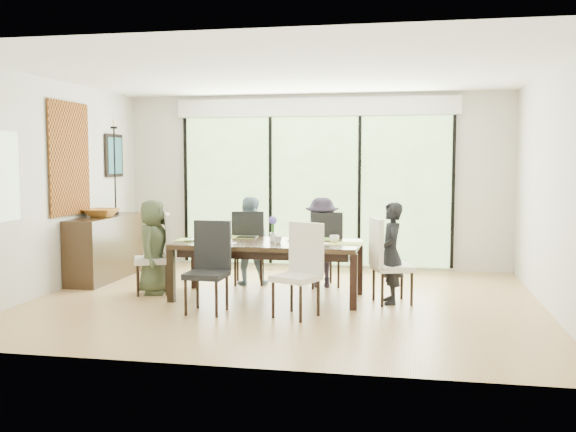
% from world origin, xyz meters
% --- Properties ---
extents(floor, '(6.00, 5.00, 0.01)m').
position_xyz_m(floor, '(0.00, 0.00, -0.01)').
color(floor, '#9A6A3D').
rests_on(floor, ground).
extents(ceiling, '(6.00, 5.00, 0.01)m').
position_xyz_m(ceiling, '(0.00, 0.00, 2.71)').
color(ceiling, white).
rests_on(ceiling, wall_back).
extents(wall_back, '(6.00, 0.02, 2.70)m').
position_xyz_m(wall_back, '(0.00, 2.51, 1.35)').
color(wall_back, beige).
rests_on(wall_back, floor).
extents(wall_front, '(6.00, 0.02, 2.70)m').
position_xyz_m(wall_front, '(0.00, -2.51, 1.35)').
color(wall_front, white).
rests_on(wall_front, floor).
extents(wall_left, '(0.02, 5.00, 2.70)m').
position_xyz_m(wall_left, '(-3.01, 0.00, 1.35)').
color(wall_left, silver).
rests_on(wall_left, floor).
extents(wall_right, '(0.02, 5.00, 2.70)m').
position_xyz_m(wall_right, '(3.01, 0.00, 1.35)').
color(wall_right, silver).
rests_on(wall_right, floor).
extents(glass_doors, '(4.20, 0.02, 2.30)m').
position_xyz_m(glass_doors, '(0.00, 2.47, 1.20)').
color(glass_doors, '#598C3F').
rests_on(glass_doors, wall_back).
extents(blinds_header, '(4.40, 0.06, 0.28)m').
position_xyz_m(blinds_header, '(0.00, 2.46, 2.50)').
color(blinds_header, white).
rests_on(blinds_header, wall_back).
extents(mullion_a, '(0.05, 0.04, 2.30)m').
position_xyz_m(mullion_a, '(-2.10, 2.46, 1.20)').
color(mullion_a, black).
rests_on(mullion_a, wall_back).
extents(mullion_b, '(0.05, 0.04, 2.30)m').
position_xyz_m(mullion_b, '(-0.70, 2.46, 1.20)').
color(mullion_b, black).
rests_on(mullion_b, wall_back).
extents(mullion_c, '(0.05, 0.04, 2.30)m').
position_xyz_m(mullion_c, '(0.70, 2.46, 1.20)').
color(mullion_c, black).
rests_on(mullion_c, wall_back).
extents(mullion_d, '(0.05, 0.04, 2.30)m').
position_xyz_m(mullion_d, '(2.10, 2.46, 1.20)').
color(mullion_d, black).
rests_on(mullion_d, wall_back).
extents(deck, '(6.00, 1.80, 0.10)m').
position_xyz_m(deck, '(0.00, 3.40, -0.05)').
color(deck, brown).
rests_on(deck, ground).
extents(rail_top, '(6.00, 0.08, 0.06)m').
position_xyz_m(rail_top, '(0.00, 4.20, 0.55)').
color(rail_top, brown).
rests_on(rail_top, deck).
extents(foliage_left, '(3.20, 3.20, 3.20)m').
position_xyz_m(foliage_left, '(-1.80, 5.20, 1.44)').
color(foliage_left, '#14380F').
rests_on(foliage_left, ground).
extents(foliage_mid, '(4.00, 4.00, 4.00)m').
position_xyz_m(foliage_mid, '(0.40, 5.80, 1.80)').
color(foliage_mid, '#14380F').
rests_on(foliage_mid, ground).
extents(foliage_right, '(2.80, 2.80, 2.80)m').
position_xyz_m(foliage_right, '(2.20, 5.00, 1.26)').
color(foliage_right, '#14380F').
rests_on(foliage_right, ground).
extents(foliage_far, '(3.60, 3.60, 3.60)m').
position_xyz_m(foliage_far, '(-0.60, 6.50, 1.62)').
color(foliage_far, '#14380F').
rests_on(foliage_far, ground).
extents(table_top, '(2.21, 1.01, 0.06)m').
position_xyz_m(table_top, '(-0.22, 0.12, 0.66)').
color(table_top, black).
rests_on(table_top, floor).
extents(table_apron, '(2.03, 0.83, 0.09)m').
position_xyz_m(table_apron, '(-0.22, 0.12, 0.58)').
color(table_apron, black).
rests_on(table_apron, floor).
extents(table_leg_fl, '(0.08, 0.08, 0.64)m').
position_xyz_m(table_leg_fl, '(-1.30, -0.31, 0.32)').
color(table_leg_fl, black).
rests_on(table_leg_fl, floor).
extents(table_leg_fr, '(0.08, 0.08, 0.64)m').
position_xyz_m(table_leg_fr, '(0.86, -0.31, 0.32)').
color(table_leg_fr, black).
rests_on(table_leg_fr, floor).
extents(table_leg_bl, '(0.08, 0.08, 0.64)m').
position_xyz_m(table_leg_bl, '(-1.30, 0.55, 0.32)').
color(table_leg_bl, black).
rests_on(table_leg_bl, floor).
extents(table_leg_br, '(0.08, 0.08, 0.64)m').
position_xyz_m(table_leg_br, '(0.86, 0.55, 0.32)').
color(table_leg_br, black).
rests_on(table_leg_br, floor).
extents(chair_left_end, '(0.56, 0.56, 1.01)m').
position_xyz_m(chair_left_end, '(-1.72, 0.12, 0.51)').
color(chair_left_end, beige).
rests_on(chair_left_end, floor).
extents(chair_right_end, '(0.54, 0.54, 1.01)m').
position_xyz_m(chair_right_end, '(1.28, 0.12, 0.51)').
color(chair_right_end, white).
rests_on(chair_right_end, floor).
extents(chair_far_left, '(0.49, 0.49, 1.01)m').
position_xyz_m(chair_far_left, '(-0.67, 0.97, 0.51)').
color(chair_far_left, black).
rests_on(chair_far_left, floor).
extents(chair_far_right, '(0.56, 0.56, 1.01)m').
position_xyz_m(chair_far_right, '(0.33, 0.97, 0.51)').
color(chair_far_right, black).
rests_on(chair_far_right, floor).
extents(chair_near_left, '(0.44, 0.44, 1.01)m').
position_xyz_m(chair_near_left, '(-0.72, -0.75, 0.51)').
color(chair_near_left, black).
rests_on(chair_near_left, floor).
extents(chair_near_right, '(0.56, 0.56, 1.01)m').
position_xyz_m(chair_near_right, '(0.28, -0.75, 0.51)').
color(chair_near_right, white).
rests_on(chair_near_right, floor).
extents(person_left_end, '(0.40, 0.59, 1.19)m').
position_xyz_m(person_left_end, '(-1.70, 0.12, 0.60)').
color(person_left_end, '#3E4930').
rests_on(person_left_end, floor).
extents(person_right_end, '(0.44, 0.61, 1.19)m').
position_xyz_m(person_right_end, '(1.26, 0.12, 0.60)').
color(person_right_end, black).
rests_on(person_right_end, floor).
extents(person_far_left, '(0.59, 0.42, 1.19)m').
position_xyz_m(person_far_left, '(-0.67, 0.95, 0.60)').
color(person_far_left, '#7999B0').
rests_on(person_far_left, floor).
extents(person_far_right, '(0.60, 0.42, 1.19)m').
position_xyz_m(person_far_right, '(0.33, 0.95, 0.60)').
color(person_far_right, '#272030').
rests_on(person_far_right, floor).
extents(placemat_left, '(0.41, 0.30, 0.01)m').
position_xyz_m(placemat_left, '(-1.17, 0.12, 0.69)').
color(placemat_left, '#97BF44').
rests_on(placemat_left, table_top).
extents(placemat_right, '(0.41, 0.30, 0.01)m').
position_xyz_m(placemat_right, '(0.73, 0.12, 0.69)').
color(placemat_right, '#9BAC3D').
rests_on(placemat_right, table_top).
extents(placemat_far_l, '(0.41, 0.30, 0.01)m').
position_xyz_m(placemat_far_l, '(-0.67, 0.52, 0.69)').
color(placemat_far_l, '#84A53B').
rests_on(placemat_far_l, table_top).
extents(placemat_far_r, '(0.41, 0.30, 0.01)m').
position_xyz_m(placemat_far_r, '(0.33, 0.52, 0.69)').
color(placemat_far_r, '#719F39').
rests_on(placemat_far_r, table_top).
extents(placemat_paper, '(0.41, 0.30, 0.01)m').
position_xyz_m(placemat_paper, '(-0.77, -0.18, 0.69)').
color(placemat_paper, white).
rests_on(placemat_paper, table_top).
extents(tablet_far_l, '(0.24, 0.17, 0.01)m').
position_xyz_m(tablet_far_l, '(-0.57, 0.47, 0.70)').
color(tablet_far_l, black).
rests_on(tablet_far_l, table_top).
extents(tablet_far_r, '(0.22, 0.16, 0.01)m').
position_xyz_m(tablet_far_r, '(0.28, 0.47, 0.70)').
color(tablet_far_r, black).
rests_on(tablet_far_r, table_top).
extents(papers, '(0.28, 0.20, 0.00)m').
position_xyz_m(papers, '(0.48, 0.07, 0.69)').
color(papers, white).
rests_on(papers, table_top).
extents(platter_base, '(0.24, 0.24, 0.02)m').
position_xyz_m(platter_base, '(-0.77, -0.18, 0.71)').
color(platter_base, white).
rests_on(platter_base, table_top).
extents(platter_snacks, '(0.18, 0.18, 0.01)m').
position_xyz_m(platter_snacks, '(-0.77, -0.18, 0.73)').
color(platter_snacks, orange).
rests_on(platter_snacks, table_top).
extents(vase, '(0.07, 0.07, 0.11)m').
position_xyz_m(vase, '(-0.17, 0.17, 0.75)').
color(vase, silver).
rests_on(vase, table_top).
extents(hyacinth_stems, '(0.04, 0.04, 0.15)m').
position_xyz_m(hyacinth_stems, '(-0.17, 0.17, 0.86)').
color(hyacinth_stems, '#337226').
rests_on(hyacinth_stems, table_top).
extents(hyacinth_blooms, '(0.10, 0.10, 0.10)m').
position_xyz_m(hyacinth_blooms, '(-0.17, 0.17, 0.95)').
color(hyacinth_blooms, '#6354D2').
rests_on(hyacinth_blooms, table_top).
extents(laptop, '(0.36, 0.33, 0.02)m').
position_xyz_m(laptop, '(-1.07, 0.02, 0.70)').
color(laptop, silver).
rests_on(laptop, table_top).
extents(cup_a, '(0.16, 0.16, 0.09)m').
position_xyz_m(cup_a, '(-0.92, 0.27, 0.74)').
color(cup_a, white).
rests_on(cup_a, table_top).
extents(cup_b, '(0.12, 0.12, 0.08)m').
position_xyz_m(cup_b, '(-0.07, 0.02, 0.73)').
color(cup_b, white).
rests_on(cup_b, table_top).
extents(cup_c, '(0.13, 0.13, 0.09)m').
position_xyz_m(cup_c, '(0.58, 0.22, 0.74)').
color(cup_c, white).
rests_on(cup_c, table_top).
extents(book, '(0.22, 0.25, 0.02)m').
position_xyz_m(book, '(0.03, 0.17, 0.70)').
color(book, white).
rests_on(book, table_top).
extents(sideboard, '(0.45, 1.58, 0.89)m').
position_xyz_m(sideboard, '(-2.76, 0.93, 0.45)').
color(sideboard, black).
rests_on(sideboard, floor).
extents(bowl, '(0.47, 0.47, 0.11)m').
position_xyz_m(bowl, '(-2.76, 0.83, 0.95)').
color(bowl, '#975F21').
rests_on(bowl, sideboard).
extents(candlestick_base, '(0.10, 0.10, 0.04)m').
position_xyz_m(candlestick_base, '(-2.76, 1.28, 0.91)').
color(candlestick_base, black).
rests_on(candlestick_base, sideboard).
extents(candlestick_shaft, '(0.02, 0.02, 1.24)m').
position_xyz_m(candlestick_shaft, '(-2.76, 1.28, 1.54)').
color(candlestick_shaft, black).
rests_on(candlestick_shaft, sideboard).
extents(candlestick_pan, '(0.10, 0.10, 0.03)m').
position_xyz_m(candlestick_pan, '(-2.76, 1.28, 2.15)').
color(candlestick_pan, black).
rests_on(candlestick_pan, sideboard).
extents(candle, '(0.04, 0.04, 0.10)m').
position_xyz_m(candle, '(-2.76, 1.28, 2.21)').
color(candle, silver).
rests_on(candle, sideboard).
extents(tapestry, '(0.02, 1.00, 1.50)m').
position_xyz_m(tapestry, '(-2.97, 0.40, 1.70)').
color(tapestry, '#9B4B16').
rests_on(tapestry, wall_left).
extents(art_frame, '(0.03, 0.55, 0.65)m').
position_xyz_m(art_frame, '(-2.97, 1.70, 1.75)').
color(art_frame, black).
rests_on(art_frame, wall_left).
extents(art_canvas, '(0.01, 0.45, 0.55)m').
position_xyz_m(art_canvas, '(-2.95, 1.70, 1.75)').
color(art_canvas, '#1C4A59').
rests_on(art_canvas, wall_left).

